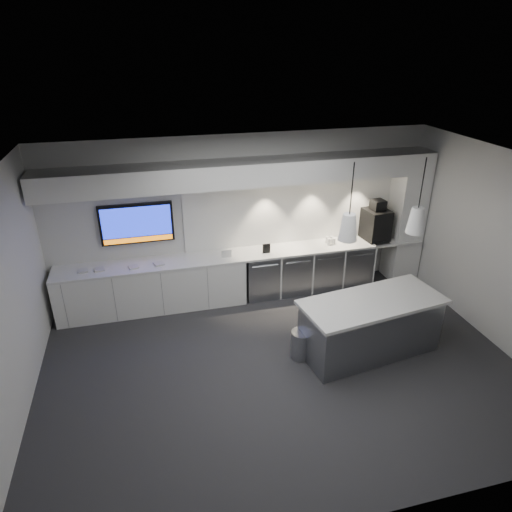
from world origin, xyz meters
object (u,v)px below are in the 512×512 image
object	(u,v)px
wall_tv	(137,224)
island	(370,326)
bin	(301,344)
coffee_machine	(376,223)

from	to	relation	value
wall_tv	island	size ratio (longest dim) A/B	0.55
wall_tv	bin	size ratio (longest dim) A/B	2.76
island	wall_tv	bearing A→B (deg)	135.70
wall_tv	bin	distance (m)	3.48
island	bin	distance (m)	1.09
bin	wall_tv	bearing A→B (deg)	134.77
bin	coffee_machine	world-z (taller)	coffee_machine
island	bin	world-z (taller)	island
wall_tv	bin	world-z (taller)	wall_tv
bin	coffee_machine	bearing A→B (deg)	42.82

